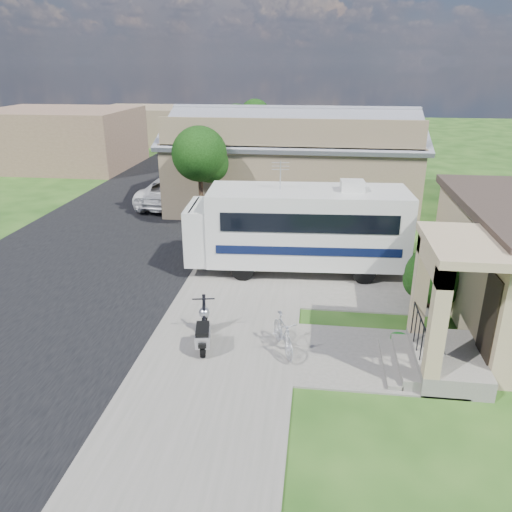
# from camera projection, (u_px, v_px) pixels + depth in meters

# --- Properties ---
(ground) EXTENTS (120.00, 120.00, 0.00)m
(ground) POSITION_uv_depth(u_px,v_px,m) (262.00, 332.00, 14.07)
(ground) COLOR #173C10
(street_slab) EXTENTS (9.00, 80.00, 0.02)m
(street_slab) POSITION_uv_depth(u_px,v_px,m) (132.00, 218.00, 24.18)
(street_slab) COLOR black
(street_slab) RESTS_ON ground
(sidewalk_slab) EXTENTS (4.00, 80.00, 0.06)m
(sidewalk_slab) POSITION_uv_depth(u_px,v_px,m) (265.00, 223.00, 23.41)
(sidewalk_slab) COLOR #65635B
(sidewalk_slab) RESTS_ON ground
(driveway_slab) EXTENTS (7.00, 6.00, 0.05)m
(driveway_slab) POSITION_uv_depth(u_px,v_px,m) (318.00, 271.00, 18.04)
(driveway_slab) COLOR #65635B
(driveway_slab) RESTS_ON ground
(walk_slab) EXTENTS (4.00, 3.00, 0.05)m
(walk_slab) POSITION_uv_depth(u_px,v_px,m) (374.00, 358.00, 12.78)
(walk_slab) COLOR #65635B
(walk_slab) RESTS_ON ground
(warehouse) EXTENTS (12.50, 8.40, 5.04)m
(warehouse) POSITION_uv_depth(u_px,v_px,m) (293.00, 166.00, 26.25)
(warehouse) COLOR #78664B
(warehouse) RESTS_ON ground
(distant_bldg_far) EXTENTS (10.00, 8.00, 4.00)m
(distant_bldg_far) POSITION_uv_depth(u_px,v_px,m) (62.00, 138.00, 35.65)
(distant_bldg_far) COLOR brown
(distant_bldg_far) RESTS_ON ground
(distant_bldg_near) EXTENTS (8.00, 7.00, 3.20)m
(distant_bldg_near) POSITION_uv_depth(u_px,v_px,m) (145.00, 125.00, 46.65)
(distant_bldg_near) COLOR #78664B
(distant_bldg_near) RESTS_ON ground
(street_tree_a) EXTENTS (2.44, 2.40, 4.58)m
(street_tree_a) POSITION_uv_depth(u_px,v_px,m) (202.00, 157.00, 21.68)
(street_tree_a) COLOR black
(street_tree_a) RESTS_ON ground
(street_tree_b) EXTENTS (2.44, 2.40, 4.73)m
(street_tree_b) POSITION_uv_depth(u_px,v_px,m) (238.00, 126.00, 30.87)
(street_tree_b) COLOR black
(street_tree_b) RESTS_ON ground
(street_tree_c) EXTENTS (2.44, 2.40, 4.42)m
(street_tree_c) POSITION_uv_depth(u_px,v_px,m) (256.00, 116.00, 39.29)
(street_tree_c) COLOR black
(street_tree_c) RESTS_ON ground
(motorhome) EXTENTS (7.80, 2.88, 3.93)m
(motorhome) POSITION_uv_depth(u_px,v_px,m) (299.00, 226.00, 17.60)
(motorhome) COLOR beige
(motorhome) RESTS_ON ground
(shrub) EXTENTS (1.90, 1.81, 2.33)m
(shrub) POSITION_uv_depth(u_px,v_px,m) (436.00, 272.00, 15.00)
(shrub) COLOR black
(shrub) RESTS_ON ground
(scooter) EXTENTS (0.71, 1.74, 1.15)m
(scooter) POSITION_uv_depth(u_px,v_px,m) (203.00, 331.00, 13.08)
(scooter) COLOR black
(scooter) RESTS_ON ground
(bicycle) EXTENTS (1.03, 1.72, 1.00)m
(bicycle) POSITION_uv_depth(u_px,v_px,m) (283.00, 336.00, 12.87)
(bicycle) COLOR #B5B5BD
(bicycle) RESTS_ON ground
(pickup_truck) EXTENTS (3.00, 5.63, 1.51)m
(pickup_truck) POSITION_uv_depth(u_px,v_px,m) (174.00, 190.00, 26.37)
(pickup_truck) COLOR white
(pickup_truck) RESTS_ON ground
(van) EXTENTS (3.00, 5.76, 1.59)m
(van) POSITION_uv_depth(u_px,v_px,m) (198.00, 162.00, 33.49)
(van) COLOR white
(van) RESTS_ON ground
(garden_hose) EXTENTS (0.46, 0.46, 0.21)m
(garden_hose) POSITION_uv_depth(u_px,v_px,m) (399.00, 341.00, 13.42)
(garden_hose) COLOR #135F18
(garden_hose) RESTS_ON ground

